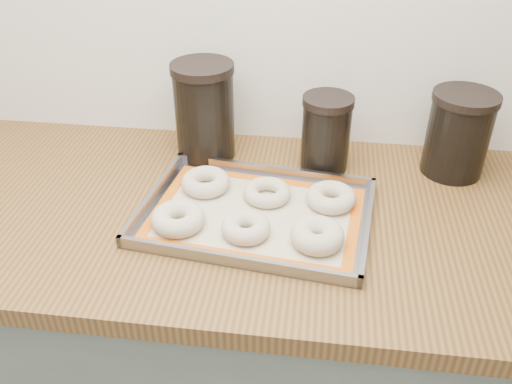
# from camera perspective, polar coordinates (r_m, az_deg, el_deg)

# --- Properties ---
(cabinet) EXTENTS (3.00, 0.65, 0.86)m
(cabinet) POSITION_cam_1_polar(r_m,az_deg,el_deg) (1.46, 8.26, -17.59)
(cabinet) COLOR slate
(cabinet) RESTS_ON floor
(countertop) EXTENTS (3.06, 0.68, 0.04)m
(countertop) POSITION_cam_1_polar(r_m,az_deg,el_deg) (1.14, 10.06, -3.32)
(countertop) COLOR brown
(countertop) RESTS_ON cabinet
(baking_tray) EXTENTS (0.50, 0.38, 0.03)m
(baking_tray) POSITION_cam_1_polar(r_m,az_deg,el_deg) (1.11, 0.00, -2.28)
(baking_tray) COLOR gray
(baking_tray) RESTS_ON countertop
(baking_mat) EXTENTS (0.45, 0.34, 0.00)m
(baking_mat) POSITION_cam_1_polar(r_m,az_deg,el_deg) (1.11, 0.00, -2.36)
(baking_mat) COLOR #C6B793
(baking_mat) RESTS_ON baking_tray
(bagel_front_left) EXTENTS (0.14, 0.14, 0.04)m
(bagel_front_left) POSITION_cam_1_polar(r_m,az_deg,el_deg) (1.08, -8.20, -2.78)
(bagel_front_left) COLOR #C3B497
(bagel_front_left) RESTS_ON baking_mat
(bagel_front_mid) EXTENTS (0.11, 0.11, 0.04)m
(bagel_front_mid) POSITION_cam_1_polar(r_m,az_deg,el_deg) (1.05, -1.07, -3.76)
(bagel_front_mid) COLOR #C3B497
(bagel_front_mid) RESTS_ON baking_mat
(bagel_front_right) EXTENTS (0.12, 0.12, 0.04)m
(bagel_front_right) POSITION_cam_1_polar(r_m,az_deg,el_deg) (1.03, 6.47, -4.57)
(bagel_front_right) COLOR #C3B497
(bagel_front_right) RESTS_ON baking_mat
(bagel_back_left) EXTENTS (0.11, 0.11, 0.04)m
(bagel_back_left) POSITION_cam_1_polar(r_m,az_deg,el_deg) (1.18, -5.33, 1.05)
(bagel_back_left) COLOR #C3B497
(bagel_back_left) RESTS_ON baking_mat
(bagel_back_mid) EXTENTS (0.11, 0.11, 0.03)m
(bagel_back_mid) POSITION_cam_1_polar(r_m,az_deg,el_deg) (1.15, 1.17, -0.05)
(bagel_back_mid) COLOR #C3B497
(bagel_back_mid) RESTS_ON baking_mat
(bagel_back_right) EXTENTS (0.14, 0.14, 0.04)m
(bagel_back_right) POSITION_cam_1_polar(r_m,az_deg,el_deg) (1.14, 7.90, -0.57)
(bagel_back_right) COLOR #C3B497
(bagel_back_right) RESTS_ON baking_mat
(canister_left) EXTENTS (0.14, 0.14, 0.23)m
(canister_left) POSITION_cam_1_polar(r_m,az_deg,el_deg) (1.28, -5.46, 8.48)
(canister_left) COLOR black
(canister_left) RESTS_ON countertop
(canister_mid) EXTENTS (0.11, 0.11, 0.18)m
(canister_mid) POSITION_cam_1_polar(r_m,az_deg,el_deg) (1.24, 7.37, 6.18)
(canister_mid) COLOR black
(canister_mid) RESTS_ON countertop
(canister_right) EXTENTS (0.14, 0.14, 0.19)m
(canister_right) POSITION_cam_1_polar(r_m,az_deg,el_deg) (1.29, 20.52, 5.78)
(canister_right) COLOR black
(canister_right) RESTS_ON countertop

